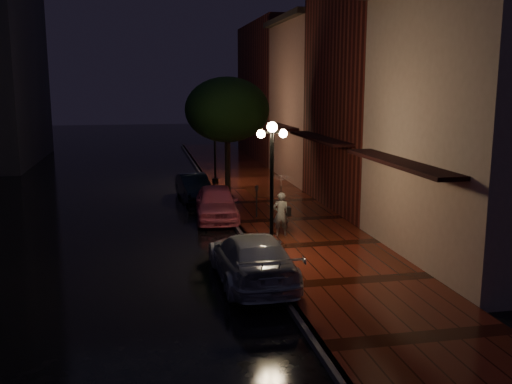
{
  "coord_description": "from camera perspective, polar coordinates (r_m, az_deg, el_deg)",
  "views": [
    {
      "loc": [
        -3.54,
        -21.96,
        5.59
      ],
      "look_at": [
        0.78,
        -0.33,
        1.4
      ],
      "focal_mm": 40.0,
      "sensor_mm": 36.0,
      "label": 1
    }
  ],
  "objects": [
    {
      "name": "parking_meter",
      "position": [
        23.51,
        0.06,
        -0.6
      ],
      "size": [
        0.14,
        0.11,
        1.34
      ],
      "rotation": [
        0.0,
        0.0,
        0.16
      ],
      "color": "black",
      "rests_on": "sidewalk"
    },
    {
      "name": "street_tree",
      "position": [
        28.29,
        -2.89,
        8.02
      ],
      "size": [
        4.16,
        4.16,
        5.8
      ],
      "color": "black",
      "rests_on": "sidewalk"
    },
    {
      "name": "storefront_extra",
      "position": [
        43.27,
        2.84,
        9.96
      ],
      "size": [
        5.0,
        12.0,
        10.0
      ],
      "primitive_type": "cube",
      "color": "#511914",
      "rests_on": "ground"
    },
    {
      "name": "curb",
      "position": [
        22.92,
        -2.09,
        -3.18
      ],
      "size": [
        0.25,
        60.0,
        0.15
      ],
      "primitive_type": "cube",
      "color": "#595451",
      "rests_on": "ground"
    },
    {
      "name": "streetlamp_far",
      "position": [
        31.35,
        -4.14,
        5.26
      ],
      "size": [
        0.96,
        0.36,
        4.31
      ],
      "color": "black",
      "rests_on": "sidewalk"
    },
    {
      "name": "streetlamp_near",
      "position": [
        17.66,
        1.59,
        1.0
      ],
      "size": [
        0.96,
        0.36,
        4.31
      ],
      "color": "black",
      "rests_on": "sidewalk"
    },
    {
      "name": "pink_car",
      "position": [
        23.8,
        -3.97,
        -1.08
      ],
      "size": [
        2.02,
        4.35,
        1.44
      ],
      "primitive_type": "imported",
      "rotation": [
        0.0,
        0.0,
        -0.08
      ],
      "color": "#DF5C79",
      "rests_on": "ground"
    },
    {
      "name": "storefront_near",
      "position": [
        19.17,
        22.21,
        5.95
      ],
      "size": [
        5.0,
        8.0,
        8.5
      ],
      "primitive_type": "cube",
      "color": "gray",
      "rests_on": "ground"
    },
    {
      "name": "ground",
      "position": [
        22.94,
        -2.08,
        -3.36
      ],
      "size": [
        120.0,
        120.0,
        0.0
      ],
      "primitive_type": "plane",
      "color": "black",
      "rests_on": "ground"
    },
    {
      "name": "storefront_mid",
      "position": [
        26.18,
        12.65,
        10.3
      ],
      "size": [
        5.0,
        8.0,
        11.0
      ],
      "primitive_type": "cube",
      "color": "#511914",
      "rests_on": "ground"
    },
    {
      "name": "sidewalk",
      "position": [
        23.37,
        3.37,
        -2.91
      ],
      "size": [
        4.5,
        60.0,
        0.15
      ],
      "primitive_type": "cube",
      "color": "#4D1A0D",
      "rests_on": "ground"
    },
    {
      "name": "navy_car",
      "position": [
        28.13,
        -6.23,
        0.5
      ],
      "size": [
        1.7,
        3.85,
        1.23
      ],
      "primitive_type": "imported",
      "rotation": [
        0.0,
        0.0,
        0.11
      ],
      "color": "black",
      "rests_on": "ground"
    },
    {
      "name": "silver_car",
      "position": [
        16.34,
        -0.42,
        -6.61
      ],
      "size": [
        2.11,
        4.97,
        1.43
      ],
      "primitive_type": "imported",
      "rotation": [
        0.0,
        0.0,
        3.16
      ],
      "color": "#B7B6BF",
      "rests_on": "ground"
    },
    {
      "name": "storefront_far",
      "position": [
        33.67,
        7.03,
        8.82
      ],
      "size": [
        5.0,
        8.0,
        9.0
      ],
      "primitive_type": "cube",
      "color": "#8C5951",
      "rests_on": "ground"
    },
    {
      "name": "woman_with_umbrella",
      "position": [
        20.49,
        2.53,
        -0.35
      ],
      "size": [
        0.94,
        0.96,
        2.26
      ],
      "rotation": [
        0.0,
        0.0,
        3.03
      ],
      "color": "silver",
      "rests_on": "sidewalk"
    }
  ]
}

